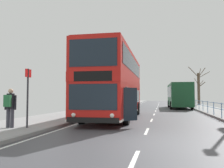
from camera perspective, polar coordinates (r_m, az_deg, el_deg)
name	(u,v)px	position (r m, az deg, el deg)	size (l,w,h in m)	color
ground	(120,141)	(8.09, 2.03, -13.62)	(15.80, 140.00, 0.20)	#434349
double_decker_bus_main	(115,85)	(16.12, 0.68, -0.13)	(3.45, 11.32, 4.47)	red
background_bus_far_lane	(179,95)	(31.50, 16.01, -2.59)	(2.78, 9.37, 3.11)	#19512D
pedestrian_railing_far_kerb	(214,106)	(19.19, 23.53, -4.94)	(0.05, 23.81, 0.96)	#598CC6
pedestrian_with_backpack	(10,105)	(11.32, -23.60, -4.68)	(0.55, 0.56, 1.73)	#383842
bus_stop_sign_near	(28,91)	(11.08, -19.84, -1.65)	(0.08, 0.44, 2.62)	#2D2D33
bare_tree_far_00	(199,87)	(40.67, 20.38, -0.80)	(3.40, 1.87, 6.22)	#4C3D2D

